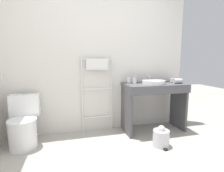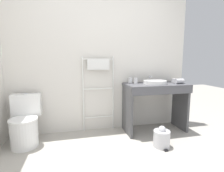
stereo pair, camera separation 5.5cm
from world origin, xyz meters
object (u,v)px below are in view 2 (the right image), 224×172
Objects in this scene: cup_near_edge at (136,81)px; trash_bin at (162,138)px; towel_radiator at (98,77)px; cup_near_wall at (130,80)px; hair_dryer at (179,81)px; sink_basin at (155,82)px; toilet at (25,124)px.

cup_near_edge is 1.01m from trash_bin.
towel_radiator is 12.92× the size of cup_near_edge.
cup_near_wall is 0.82m from hair_dryer.
cup_near_edge is (-0.29, 0.12, 0.02)m from sink_basin.
toilet is 2.51m from hair_dryer.
toilet is 0.57× the size of towel_radiator.
hair_dryer is (0.78, -0.25, -0.01)m from cup_near_wall.
trash_bin is at bearing -105.06° from sink_basin.
trash_bin is at bearing -77.61° from cup_near_edge.
towel_radiator is 1.37m from trash_bin.
sink_basin is at bearing -23.00° from cup_near_edge.
cup_near_edge reaches higher than sink_basin.
hair_dryer is at bearing -17.80° from cup_near_wall.
towel_radiator is 12.85× the size of cup_near_wall.
cup_near_wall reaches higher than toilet.
towel_radiator is 4.17× the size of trash_bin.
hair_dryer is (0.71, -0.19, -0.01)m from cup_near_edge.
towel_radiator reaches higher than sink_basin.
hair_dryer reaches higher than sink_basin.
sink_basin is at bearing -15.64° from towel_radiator.
sink_basin is 0.42m from hair_dryer.
cup_near_wall is 1.07m from trash_bin.
toilet is at bearing -166.26° from towel_radiator.
cup_near_wall reaches higher than trash_bin.
trash_bin is (0.77, -0.80, -0.80)m from towel_radiator.
toilet is 7.31× the size of cup_near_edge.
hair_dryer is (2.45, -0.04, 0.56)m from toilet.
cup_near_wall and cup_near_edge have the same top height.
cup_near_edge is at bearing 102.39° from trash_bin.
cup_near_wall reaches higher than hair_dryer.
trash_bin is (0.15, -0.67, -0.75)m from cup_near_edge.
cup_near_edge reaches higher than toilet.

